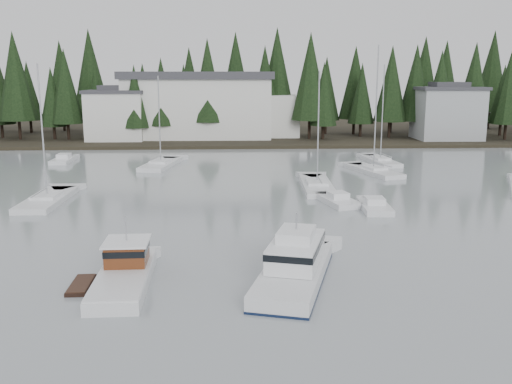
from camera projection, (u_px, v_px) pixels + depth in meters
far_shore_land at (228, 132)px, 111.38m from camera, size 240.00×54.00×1.00m
conifer_treeline at (228, 138)px, 100.62m from camera, size 200.00×22.00×20.00m
house_west at (116, 114)px, 92.09m from camera, size 9.54×7.42×8.75m
house_east_a at (447, 112)px, 93.28m from camera, size 10.60×8.48×9.25m
harbor_inn at (210, 106)px, 95.75m from camera, size 29.50×11.50×10.90m
lobster_boat_brown at (123, 276)px, 30.34m from camera, size 4.20×7.99×3.92m
cabin_cruiser_center at (295, 268)px, 30.89m from camera, size 5.66×10.36×4.25m
sailboat_0 at (48, 201)px, 49.80m from camera, size 2.99×9.68×12.42m
sailboat_2 at (317, 187)px, 56.05m from camera, size 3.26×10.58×11.80m
sailboat_5 at (380, 162)px, 71.88m from camera, size 3.42×9.14×12.70m
sailboat_7 at (161, 166)px, 69.38m from camera, size 4.56×10.05×11.35m
sailboat_10 at (373, 172)px, 64.57m from camera, size 5.15×9.67×14.65m
runabout_1 at (338, 202)px, 49.19m from camera, size 3.38×5.60×1.42m
runabout_3 at (64, 161)px, 72.89m from camera, size 2.24×6.19×1.42m
runabout_4 at (375, 208)px, 47.11m from camera, size 2.50×5.50×1.42m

